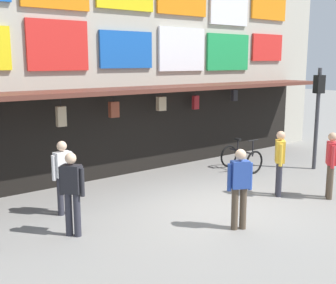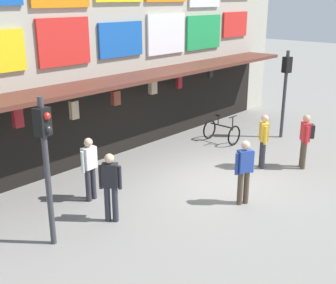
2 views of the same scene
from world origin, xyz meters
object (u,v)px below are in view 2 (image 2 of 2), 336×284
object	(u,v)px
pedestrian_in_blue	(263,138)
pedestrian_in_purple	(90,166)
pedestrian_in_green	(306,137)
traffic_light_near	(45,149)
pedestrian_in_black	(111,182)
traffic_light_far	(285,80)
pedestrian_in_yellow	(244,169)
bicycle_parked	(222,131)

from	to	relation	value
pedestrian_in_blue	pedestrian_in_purple	bearing A→B (deg)	156.74
pedestrian_in_blue	pedestrian_in_green	distance (m)	1.27
traffic_light_near	pedestrian_in_black	xyz separation A→B (m)	(1.49, -0.16, -1.16)
traffic_light_near	pedestrian_in_purple	bearing A→B (deg)	30.11
pedestrian_in_green	pedestrian_in_blue	bearing A→B (deg)	131.78
pedestrian_in_blue	traffic_light_far	bearing A→B (deg)	18.41
traffic_light_far	pedestrian_in_green	bearing A→B (deg)	-139.34
traffic_light_far	pedestrian_in_yellow	bearing A→B (deg)	-160.80
pedestrian_in_yellow	pedestrian_in_blue	bearing A→B (deg)	20.22
traffic_light_far	pedestrian_in_yellow	distance (m)	6.09
pedestrian_in_blue	pedestrian_in_yellow	bearing A→B (deg)	-159.78
bicycle_parked	pedestrian_in_blue	size ratio (longest dim) A/B	0.70
traffic_light_far	pedestrian_in_purple	world-z (taller)	traffic_light_far
pedestrian_in_black	pedestrian_in_green	distance (m)	6.39
pedestrian_in_blue	pedestrian_in_black	bearing A→B (deg)	170.57
bicycle_parked	pedestrian_in_yellow	bearing A→B (deg)	-138.20
traffic_light_near	bicycle_parked	xyz separation A→B (m)	(7.96, 1.33, -1.75)
traffic_light_far	pedestrian_in_blue	bearing A→B (deg)	-161.59
traffic_light_far	pedestrian_in_black	xyz separation A→B (m)	(-8.45, -0.18, -1.16)
traffic_light_near	pedestrian_in_black	world-z (taller)	traffic_light_near
pedestrian_in_black	pedestrian_in_purple	bearing A→B (deg)	73.58
traffic_light_far	pedestrian_in_yellow	world-z (taller)	traffic_light_far
pedestrian_in_purple	pedestrian_in_green	size ratio (longest dim) A/B	1.00
traffic_light_far	pedestrian_in_blue	size ratio (longest dim) A/B	1.90
traffic_light_near	bicycle_parked	size ratio (longest dim) A/B	2.72
pedestrian_in_green	pedestrian_in_purple	bearing A→B (deg)	152.04
pedestrian_in_blue	pedestrian_in_green	size ratio (longest dim) A/B	1.00
traffic_light_near	pedestrian_in_purple	world-z (taller)	traffic_light_near
pedestrian_in_black	pedestrian_in_purple	world-z (taller)	same
traffic_light_near	pedestrian_in_blue	size ratio (longest dim) A/B	1.90
pedestrian_in_blue	pedestrian_in_yellow	xyz separation A→B (m)	(-2.47, -0.91, 0.00)
pedestrian_in_black	pedestrian_in_purple	distance (m)	1.29
bicycle_parked	pedestrian_in_blue	distance (m)	2.71
traffic_light_near	pedestrian_in_yellow	distance (m)	4.86
traffic_light_far	bicycle_parked	world-z (taller)	traffic_light_far
traffic_light_far	pedestrian_in_green	world-z (taller)	traffic_light_far
pedestrian_in_purple	pedestrian_in_green	world-z (taller)	same
traffic_light_near	traffic_light_far	distance (m)	9.94
bicycle_parked	traffic_light_near	bearing A→B (deg)	-170.52
pedestrian_in_green	traffic_light_near	bearing A→B (deg)	165.41
pedestrian_in_green	pedestrian_in_yellow	xyz separation A→B (m)	(-3.31, 0.03, -0.04)
pedestrian_in_purple	pedestrian_in_blue	world-z (taller)	same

